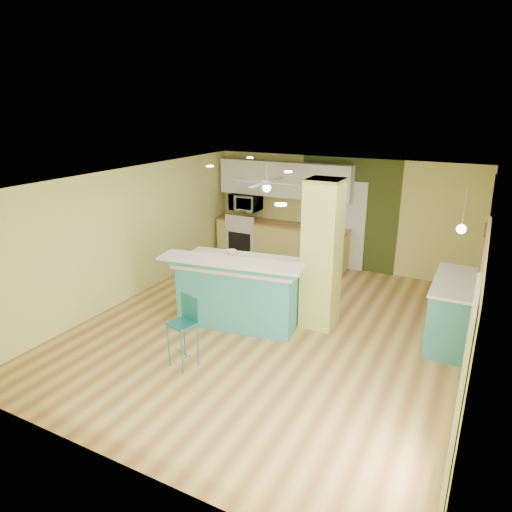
# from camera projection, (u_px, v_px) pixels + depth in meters

# --- Properties ---
(floor) EXTENTS (6.00, 7.00, 0.01)m
(floor) POSITION_uv_depth(u_px,v_px,m) (272.00, 328.00, 7.71)
(floor) COLOR #996735
(floor) RESTS_ON ground
(ceiling) EXTENTS (6.00, 7.00, 0.01)m
(ceiling) POSITION_uv_depth(u_px,v_px,m) (274.00, 180.00, 6.91)
(ceiling) COLOR white
(ceiling) RESTS_ON wall_back
(wall_back) EXTENTS (6.00, 0.01, 2.50)m
(wall_back) POSITION_uv_depth(u_px,v_px,m) (340.00, 214.00, 10.26)
(wall_back) COLOR #D5D472
(wall_back) RESTS_ON floor
(wall_front) EXTENTS (6.00, 0.01, 2.50)m
(wall_front) POSITION_uv_depth(u_px,v_px,m) (116.00, 362.00, 4.36)
(wall_front) COLOR #D5D472
(wall_front) RESTS_ON floor
(wall_left) EXTENTS (0.01, 7.00, 2.50)m
(wall_left) POSITION_uv_depth(u_px,v_px,m) (129.00, 234.00, 8.62)
(wall_left) COLOR #D5D472
(wall_left) RESTS_ON floor
(wall_right) EXTENTS (0.01, 7.00, 2.50)m
(wall_right) POSITION_uv_depth(u_px,v_px,m) (479.00, 292.00, 6.00)
(wall_right) COLOR #D5D472
(wall_right) RESTS_ON floor
(wood_panel) EXTENTS (0.02, 3.40, 2.50)m
(wood_panel) POSITION_uv_depth(u_px,v_px,m) (480.00, 277.00, 6.51)
(wood_panel) COLOR #8A774F
(wood_panel) RESTS_ON floor
(olive_accent) EXTENTS (2.20, 0.02, 2.50)m
(olive_accent) POSITION_uv_depth(u_px,v_px,m) (348.00, 215.00, 10.16)
(olive_accent) COLOR #3A451B
(olive_accent) RESTS_ON floor
(interior_door) EXTENTS (0.82, 0.05, 2.00)m
(interior_door) POSITION_uv_depth(u_px,v_px,m) (347.00, 226.00, 10.21)
(interior_door) COLOR silver
(interior_door) RESTS_ON floor
(french_door) EXTENTS (0.04, 1.08, 2.10)m
(french_door) POSITION_uv_depth(u_px,v_px,m) (459.00, 399.00, 4.14)
(french_door) COLOR white
(french_door) RESTS_ON floor
(column) EXTENTS (0.55, 0.55, 2.50)m
(column) POSITION_uv_depth(u_px,v_px,m) (322.00, 255.00, 7.44)
(column) COLOR #BEC45B
(column) RESTS_ON floor
(kitchen_run) EXTENTS (3.25, 0.63, 0.94)m
(kitchen_run) POSITION_uv_depth(u_px,v_px,m) (281.00, 242.00, 10.82)
(kitchen_run) COLOR #D4CB6F
(kitchen_run) RESTS_ON floor
(stove) EXTENTS (0.76, 0.66, 1.08)m
(stove) POSITION_uv_depth(u_px,v_px,m) (246.00, 238.00, 11.23)
(stove) COLOR silver
(stove) RESTS_ON floor
(upper_cabinets) EXTENTS (3.20, 0.34, 0.80)m
(upper_cabinets) POSITION_uv_depth(u_px,v_px,m) (284.00, 179.00, 10.45)
(upper_cabinets) COLOR white
(upper_cabinets) RESTS_ON wall_back
(microwave) EXTENTS (0.70, 0.48, 0.39)m
(microwave) POSITION_uv_depth(u_px,v_px,m) (246.00, 202.00, 10.95)
(microwave) COLOR silver
(microwave) RESTS_ON wall_back
(ceiling_fan) EXTENTS (1.41, 1.41, 0.61)m
(ceiling_fan) POSITION_uv_depth(u_px,v_px,m) (267.00, 183.00, 9.21)
(ceiling_fan) COLOR silver
(ceiling_fan) RESTS_ON ceiling
(pendant_lamp) EXTENTS (0.14, 0.14, 0.69)m
(pendant_lamp) POSITION_uv_depth(u_px,v_px,m) (461.00, 229.00, 6.58)
(pendant_lamp) COLOR silver
(pendant_lamp) RESTS_ON ceiling
(wall_decor) EXTENTS (0.03, 0.90, 0.70)m
(wall_decor) POSITION_uv_depth(u_px,v_px,m) (482.00, 253.00, 6.59)
(wall_decor) COLOR brown
(wall_decor) RESTS_ON wood_panel
(peninsula) EXTENTS (2.40, 1.55, 1.26)m
(peninsula) POSITION_uv_depth(u_px,v_px,m) (240.00, 290.00, 7.76)
(peninsula) COLOR teal
(peninsula) RESTS_ON floor
(bar_stool) EXTENTS (0.42, 0.42, 1.06)m
(bar_stool) POSITION_uv_depth(u_px,v_px,m) (186.00, 320.00, 6.42)
(bar_stool) COLOR #1D7684
(bar_stool) RESTS_ON floor
(side_counter) EXTENTS (0.68, 1.60, 1.03)m
(side_counter) POSITION_uv_depth(u_px,v_px,m) (453.00, 311.00, 7.13)
(side_counter) COLOR teal
(side_counter) RESTS_ON floor
(fruit_bowl) EXTENTS (0.31, 0.31, 0.07)m
(fruit_bowl) POSITION_uv_depth(u_px,v_px,m) (311.00, 226.00, 10.30)
(fruit_bowl) COLOR #322214
(fruit_bowl) RESTS_ON kitchen_run
(canister) EXTENTS (0.17, 0.17, 0.15)m
(canister) POSITION_uv_depth(u_px,v_px,m) (232.00, 254.00, 7.76)
(canister) COLOR yellow
(canister) RESTS_ON peninsula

